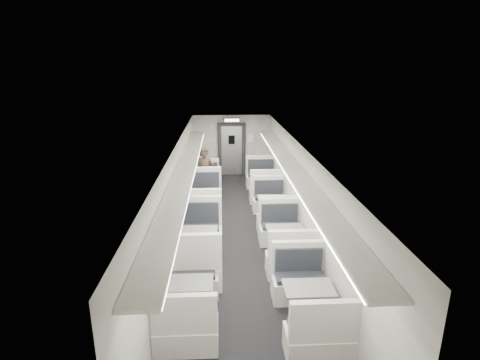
{
  "coord_description": "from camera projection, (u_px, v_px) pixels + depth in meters",
  "views": [
    {
      "loc": [
        -0.42,
        -8.64,
        4.21
      ],
      "look_at": [
        0.11,
        1.55,
        1.11
      ],
      "focal_mm": 28.0,
      "sensor_mm": 36.0,
      "label": 1
    }
  ],
  "objects": [
    {
      "name": "window_b",
      "position": [
        182.0,
        176.0,
        10.18
      ],
      "size": [
        0.02,
        1.18,
        0.84
      ],
      "primitive_type": "cube",
      "color": "black",
      "rests_on": "room"
    },
    {
      "name": "booth_right_d",
      "position": [
        308.0,
        305.0,
        6.29
      ],
      "size": [
        1.0,
        2.03,
        1.09
      ],
      "color": "beige",
      "rests_on": "room"
    },
    {
      "name": "exit_sign",
      "position": [
        232.0,
        120.0,
        14.04
      ],
      "size": [
        0.62,
        0.12,
        0.16
      ],
      "color": "black",
      "rests_on": "room"
    },
    {
      "name": "booth_right_b",
      "position": [
        272.0,
        209.0,
        10.57
      ],
      "size": [
        0.98,
        1.99,
        1.06
      ],
      "color": "beige",
      "rests_on": "room"
    },
    {
      "name": "window_c",
      "position": [
        172.0,
        204.0,
        8.08
      ],
      "size": [
        0.02,
        1.18,
        0.84
      ],
      "primitive_type": "cube",
      "color": "black",
      "rests_on": "room"
    },
    {
      "name": "luggage_rack_right",
      "position": [
        293.0,
        169.0,
        8.72
      ],
      "size": [
        0.46,
        10.4,
        0.09
      ],
      "color": "beige",
      "rests_on": "room"
    },
    {
      "name": "room",
      "position": [
        239.0,
        195.0,
        9.16
      ],
      "size": [
        3.24,
        12.24,
        2.64
      ],
      "color": "black",
      "rests_on": "ground"
    },
    {
      "name": "booth_right_c",
      "position": [
        285.0,
        242.0,
        8.53
      ],
      "size": [
        1.01,
        2.05,
        1.1
      ],
      "color": "beige",
      "rests_on": "room"
    },
    {
      "name": "wall_notice",
      "position": [
        251.0,
        138.0,
        14.76
      ],
      "size": [
        0.32,
        0.02,
        0.4
      ],
      "primitive_type": "cube",
      "color": "silver",
      "rests_on": "room"
    },
    {
      "name": "booth_left_b",
      "position": [
        202.0,
        205.0,
        10.71
      ],
      "size": [
        1.15,
        2.33,
        1.24
      ],
      "color": "beige",
      "rests_on": "room"
    },
    {
      "name": "booth_left_c",
      "position": [
        196.0,
        247.0,
        8.19
      ],
      "size": [
        1.13,
        2.3,
        1.23
      ],
      "color": "beige",
      "rests_on": "room"
    },
    {
      "name": "booth_left_a",
      "position": [
        204.0,
        186.0,
        12.59
      ],
      "size": [
        0.99,
        2.01,
        1.07
      ],
      "color": "beige",
      "rests_on": "room"
    },
    {
      "name": "booth_right_a",
      "position": [
        263.0,
        183.0,
        12.78
      ],
      "size": [
        1.04,
        2.12,
        1.13
      ],
      "color": "beige",
      "rests_on": "room"
    },
    {
      "name": "passenger",
      "position": [
        205.0,
        174.0,
        12.06
      ],
      "size": [
        0.69,
        0.5,
        1.75
      ],
      "primitive_type": "imported",
      "rotation": [
        0.0,
        0.0,
        -0.13
      ],
      "color": "black",
      "rests_on": "room"
    },
    {
      "name": "window_d",
      "position": [
        156.0,
        253.0,
        5.98
      ],
      "size": [
        0.02,
        1.18,
        0.84
      ],
      "primitive_type": "cube",
      "color": "black",
      "rests_on": "room"
    },
    {
      "name": "window_a",
      "position": [
        189.0,
        157.0,
        12.29
      ],
      "size": [
        0.02,
        1.18,
        0.84
      ],
      "primitive_type": "cube",
      "color": "black",
      "rests_on": "room"
    },
    {
      "name": "booth_left_d",
      "position": [
        190.0,
        299.0,
        6.45
      ],
      "size": [
        0.98,
        2.0,
        1.07
      ],
      "color": "beige",
      "rests_on": "room"
    },
    {
      "name": "vestibule_door",
      "position": [
        232.0,
        150.0,
        14.87
      ],
      "size": [
        1.1,
        0.13,
        2.1
      ],
      "color": "black",
      "rests_on": "room"
    },
    {
      "name": "luggage_rack_left",
      "position": [
        186.0,
        171.0,
        8.6
      ],
      "size": [
        0.46,
        10.4,
        0.09
      ],
      "color": "beige",
      "rests_on": "room"
    }
  ]
}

